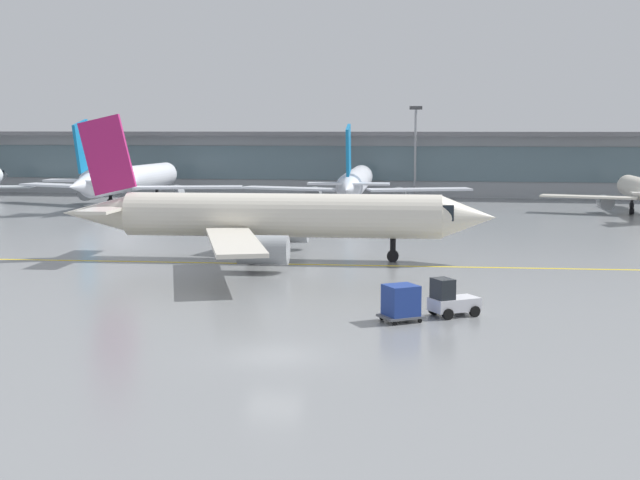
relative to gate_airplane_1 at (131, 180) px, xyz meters
name	(u,v)px	position (x,y,z in m)	size (l,w,h in m)	color
ground_plane	(274,356)	(34.78, -72.02, -3.35)	(400.00, 400.00, 0.00)	gray
taxiway_centreline_stripe	(277,264)	(29.51, -46.30, -3.34)	(110.00, 0.36, 0.01)	yellow
terminal_concourse	(404,163)	(34.78, 22.19, 1.57)	(199.73, 11.00, 9.60)	#9EA3A8
gate_airplane_1	(131,180)	(0.00, 0.00, 0.00)	(31.32, 33.68, 11.16)	silver
gate_airplane_2	(356,182)	(29.80, 1.69, -0.17)	(29.76, 32.02, 10.61)	silver
taxiing_regional_jet	(277,217)	(29.08, -44.32, 0.01)	(33.77, 31.38, 11.19)	silver
baggage_tug	(451,300)	(42.49, -62.50, -2.45)	(2.94, 2.62, 2.10)	silver
cargo_dolly_lead	(401,302)	(39.91, -64.21, -2.29)	(2.63, 2.49, 1.94)	#595B60
apron_light_mast_1	(415,148)	(36.74, 15.28, 3.94)	(1.80, 0.36, 13.22)	gray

